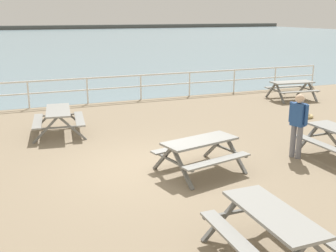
{
  "coord_description": "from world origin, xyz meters",
  "views": [
    {
      "loc": [
        -2.91,
        -8.71,
        3.59
      ],
      "look_at": [
        0.76,
        0.63,
        0.8
      ],
      "focal_mm": 43.33,
      "sensor_mm": 36.0,
      "label": 1
    }
  ],
  "objects_px": {
    "picnic_table_seaward": "(200,148)",
    "visitor": "(298,122)",
    "picnic_table_near_right": "(58,116)",
    "picnic_table_near_left": "(272,223)",
    "picnic_table_far_left": "(292,86)"
  },
  "relations": [
    {
      "from": "picnic_table_far_left",
      "to": "picnic_table_near_left",
      "type": "bearing_deg",
      "value": -123.3
    },
    {
      "from": "picnic_table_near_right",
      "to": "picnic_table_far_left",
      "type": "relative_size",
      "value": 1.01
    },
    {
      "from": "picnic_table_near_right",
      "to": "picnic_table_seaward",
      "type": "height_order",
      "value": "same"
    },
    {
      "from": "picnic_table_near_right",
      "to": "picnic_table_near_left",
      "type": "bearing_deg",
      "value": -158.21
    },
    {
      "from": "picnic_table_near_left",
      "to": "picnic_table_far_left",
      "type": "xyz_separation_m",
      "value": [
        7.86,
        9.63,
        0.0
      ]
    },
    {
      "from": "picnic_table_near_left",
      "to": "picnic_table_seaward",
      "type": "xyz_separation_m",
      "value": [
        0.54,
        3.56,
        0.0
      ]
    },
    {
      "from": "picnic_table_near_right",
      "to": "picnic_table_seaward",
      "type": "bearing_deg",
      "value": -141.72
    },
    {
      "from": "picnic_table_seaward",
      "to": "visitor",
      "type": "bearing_deg",
      "value": -13.57
    },
    {
      "from": "picnic_table_far_left",
      "to": "picnic_table_seaward",
      "type": "height_order",
      "value": "same"
    },
    {
      "from": "picnic_table_near_right",
      "to": "visitor",
      "type": "height_order",
      "value": "visitor"
    },
    {
      "from": "picnic_table_far_left",
      "to": "picnic_table_seaward",
      "type": "relative_size",
      "value": 0.93
    },
    {
      "from": "picnic_table_near_right",
      "to": "visitor",
      "type": "relative_size",
      "value": 1.18
    },
    {
      "from": "picnic_table_far_left",
      "to": "visitor",
      "type": "relative_size",
      "value": 1.17
    },
    {
      "from": "picnic_table_near_left",
      "to": "picnic_table_far_left",
      "type": "bearing_deg",
      "value": -39.25
    },
    {
      "from": "picnic_table_far_left",
      "to": "picnic_table_seaward",
      "type": "xyz_separation_m",
      "value": [
        -7.32,
        -6.07,
        0.0
      ]
    }
  ]
}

